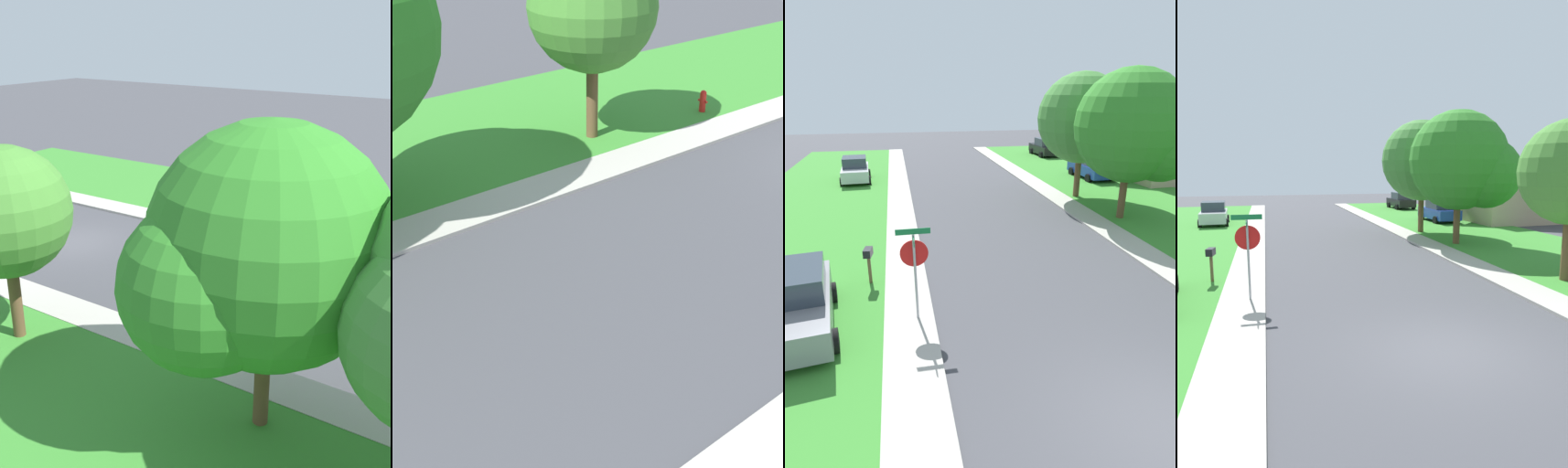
% 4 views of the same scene
% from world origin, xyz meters
% --- Properties ---
extents(ground_plane, '(120.00, 120.00, 0.00)m').
position_xyz_m(ground_plane, '(0.00, 0.00, 0.00)').
color(ground_plane, '#424247').
extents(sidewalk_east, '(1.40, 56.00, 0.10)m').
position_xyz_m(sidewalk_east, '(4.70, 12.00, 0.05)').
color(sidewalk_east, '#ADA89E').
rests_on(sidewalk_east, ground).
extents(sidewalk_west, '(1.40, 56.00, 0.10)m').
position_xyz_m(sidewalk_west, '(-4.70, 12.00, 0.05)').
color(sidewalk_west, '#ADA89E').
rests_on(sidewalk_west, ground).
extents(lawn_west, '(8.00, 56.00, 0.08)m').
position_xyz_m(lawn_west, '(-9.40, 12.00, 0.04)').
color(lawn_west, '#38842D').
rests_on(lawn_west, ground).
extents(stop_sign_far_corner, '(0.92, 0.92, 2.77)m').
position_xyz_m(stop_sign_far_corner, '(-4.45, 4.91, 1.89)').
color(stop_sign_far_corner, '#9E9EA3').
rests_on(stop_sign_far_corner, ground).
extents(car_grey_driveway_right, '(2.48, 4.51, 1.76)m').
position_xyz_m(car_grey_driveway_right, '(-7.66, 5.09, 0.87)').
color(car_grey_driveway_right, gray).
rests_on(car_grey_driveway_right, ground).
extents(car_blue_across_road, '(2.13, 4.35, 1.76)m').
position_xyz_m(car_blue_across_road, '(9.36, 21.74, 0.87)').
color(car_blue_across_road, '#1E389E').
rests_on(car_blue_across_road, ground).
extents(car_black_near_corner, '(2.12, 4.34, 1.76)m').
position_xyz_m(car_black_near_corner, '(9.87, 32.71, 0.87)').
color(car_black_near_corner, black).
rests_on(car_black_near_corner, ground).
extents(car_silver_behind_trees, '(2.23, 4.40, 1.76)m').
position_xyz_m(car_silver_behind_trees, '(-7.64, 24.25, 0.87)').
color(car_silver_behind_trees, silver).
rests_on(car_silver_behind_trees, ground).
extents(tree_sidewalk_mid, '(5.50, 5.12, 7.24)m').
position_xyz_m(tree_sidewalk_mid, '(6.20, 16.67, 4.51)').
color(tree_sidewalk_mid, brown).
rests_on(tree_sidewalk_mid, ground).
extents(tree_across_left, '(5.73, 5.33, 7.27)m').
position_xyz_m(tree_across_left, '(6.54, 12.14, 4.43)').
color(tree_across_left, brown).
rests_on(tree_across_left, ground).
extents(house_right_setback, '(9.40, 8.27, 4.60)m').
position_xyz_m(house_right_setback, '(15.59, 21.47, 2.38)').
color(house_right_setback, tan).
rests_on(house_right_setback, ground).
extents(mailbox, '(0.31, 0.51, 1.31)m').
position_xyz_m(mailbox, '(-5.87, 7.45, 1.01)').
color(mailbox, brown).
rests_on(mailbox, ground).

